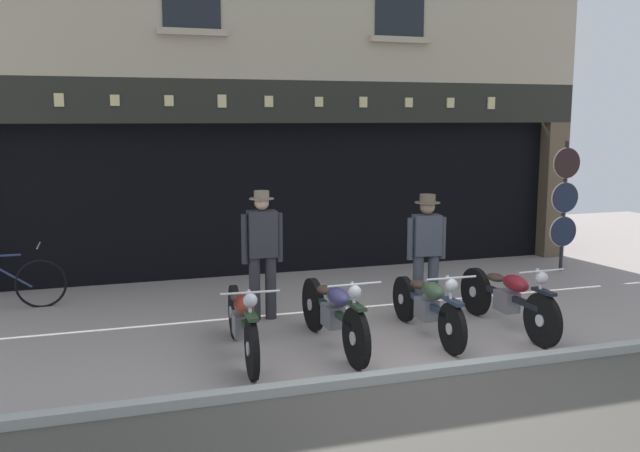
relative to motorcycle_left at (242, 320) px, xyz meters
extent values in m
cube|color=gray|center=(1.67, 3.76, -0.47)|extent=(22.91, 10.00, 0.08)
cube|color=#A1A39D|center=(1.67, -1.16, -0.42)|extent=(22.91, 0.16, 0.18)
cube|color=black|center=(1.67, 6.06, 0.87)|extent=(10.04, 4.00, 2.60)
cube|color=brown|center=(6.90, 3.94, 0.87)|extent=(0.44, 0.36, 2.60)
cube|color=black|center=(1.67, 4.31, 1.00)|extent=(9.60, 0.03, 2.18)
cube|color=black|center=(1.67, 3.88, 2.52)|extent=(10.91, 0.24, 0.70)
cube|color=#DBC684|center=(-1.99, 3.74, 2.52)|extent=(0.14, 0.03, 0.20)
cube|color=#DBC684|center=(-1.19, 3.74, 2.52)|extent=(0.14, 0.03, 0.17)
cube|color=#DBC684|center=(-0.37, 3.74, 2.52)|extent=(0.14, 0.03, 0.17)
cube|color=#DBC684|center=(0.46, 3.74, 2.52)|extent=(0.14, 0.03, 0.20)
cube|color=#DBC684|center=(1.23, 3.74, 2.52)|extent=(0.14, 0.03, 0.18)
cube|color=#DBC684|center=(2.09, 3.74, 2.52)|extent=(0.14, 0.03, 0.16)
cube|color=#DBC684|center=(2.88, 3.74, 2.52)|extent=(0.14, 0.03, 0.18)
cube|color=#DBC684|center=(3.74, 3.74, 2.52)|extent=(0.14, 0.03, 0.16)
cube|color=#DBC684|center=(4.55, 3.74, 2.52)|extent=(0.14, 0.03, 0.17)
cube|color=#DBC684|center=(5.38, 3.74, 2.52)|extent=(0.14, 0.03, 0.22)
cube|color=tan|center=(0.02, 3.71, 3.58)|extent=(1.10, 0.12, 0.10)
cube|color=tan|center=(3.54, 3.71, 3.58)|extent=(1.10, 0.12, 0.10)
cylinder|color=black|center=(-0.04, -0.68, -0.10)|extent=(0.11, 0.66, 0.66)
cylinder|color=silver|center=(-0.04, -0.68, -0.10)|extent=(0.11, 0.15, 0.14)
cylinder|color=black|center=(0.04, 0.73, -0.10)|extent=(0.12, 0.66, 0.66)
cylinder|color=silver|center=(0.04, 0.73, -0.10)|extent=(0.12, 0.15, 0.14)
cube|color=#1F3A1E|center=(0.00, 0.02, 0.02)|extent=(0.15, 1.30, 0.07)
cube|color=slate|center=(0.00, 0.02, -0.05)|extent=(0.22, 0.33, 0.26)
ellipsoid|color=maroon|center=(-0.01, -0.15, 0.22)|extent=(0.25, 0.47, 0.20)
ellipsoid|color=#38281E|center=(0.02, 0.28, 0.20)|extent=(0.22, 0.31, 0.10)
cube|color=#1F3A1E|center=(-0.04, -0.68, 0.25)|extent=(0.12, 0.37, 0.04)
sphere|color=silver|center=(-0.04, -0.62, 0.40)|extent=(0.15, 0.15, 0.15)
cylinder|color=silver|center=(-0.04, -0.62, 0.48)|extent=(0.62, 0.06, 0.02)
cylinder|color=silver|center=(-0.04, -0.64, 0.19)|extent=(0.05, 0.29, 0.60)
cylinder|color=black|center=(1.10, -0.71, -0.09)|extent=(0.09, 0.68, 0.67)
cylinder|color=silver|center=(1.10, -0.71, -0.09)|extent=(0.10, 0.15, 0.15)
cylinder|color=black|center=(1.06, 0.73, -0.09)|extent=(0.10, 0.68, 0.67)
cylinder|color=silver|center=(1.06, 0.73, -0.09)|extent=(0.11, 0.15, 0.15)
cube|color=#1E3623|center=(1.08, 0.01, 0.03)|extent=(0.11, 1.33, 0.07)
cube|color=slate|center=(1.08, 0.01, -0.04)|extent=(0.21, 0.33, 0.26)
ellipsoid|color=navy|center=(1.08, -0.17, 0.23)|extent=(0.23, 0.47, 0.20)
ellipsoid|color=#38281E|center=(1.07, 0.26, 0.21)|extent=(0.21, 0.31, 0.10)
cube|color=#1E3623|center=(1.10, -0.71, 0.26)|extent=(0.11, 0.36, 0.04)
sphere|color=silver|center=(1.10, -0.65, 0.41)|extent=(0.15, 0.15, 0.15)
cylinder|color=silver|center=(1.10, -0.65, 0.49)|extent=(0.62, 0.04, 0.02)
cylinder|color=silver|center=(1.10, -0.67, 0.20)|extent=(0.04, 0.23, 0.62)
cylinder|color=black|center=(2.31, -0.63, -0.13)|extent=(0.08, 0.60, 0.60)
cylinder|color=silver|center=(2.31, -0.63, -0.13)|extent=(0.10, 0.13, 0.13)
cylinder|color=black|center=(2.33, 0.75, -0.13)|extent=(0.09, 0.60, 0.60)
cylinder|color=silver|center=(2.33, 0.75, -0.13)|extent=(0.11, 0.13, 0.13)
cube|color=#243147|center=(2.32, 0.06, -0.01)|extent=(0.09, 1.26, 0.07)
cube|color=slate|center=(2.32, 0.06, -0.08)|extent=(0.21, 0.32, 0.26)
ellipsoid|color=#354C31|center=(2.32, -0.11, 0.19)|extent=(0.23, 0.46, 0.20)
ellipsoid|color=#38281E|center=(2.32, 0.31, 0.17)|extent=(0.21, 0.30, 0.10)
cube|color=#243147|center=(2.31, -0.63, 0.19)|extent=(0.11, 0.36, 0.04)
sphere|color=silver|center=(2.31, -0.57, 0.37)|extent=(0.15, 0.15, 0.15)
cylinder|color=silver|center=(2.31, -0.57, 0.45)|extent=(0.62, 0.04, 0.02)
cylinder|color=silver|center=(2.31, -0.59, 0.16)|extent=(0.04, 0.27, 0.61)
cylinder|color=black|center=(3.44, -0.73, -0.10)|extent=(0.09, 0.66, 0.65)
cylinder|color=silver|center=(3.44, -0.73, -0.10)|extent=(0.10, 0.15, 0.14)
cylinder|color=black|center=(3.39, 0.71, -0.10)|extent=(0.10, 0.66, 0.65)
cylinder|color=silver|center=(3.39, 0.71, -0.10)|extent=(0.11, 0.15, 0.14)
cube|color=black|center=(3.41, -0.01, 0.02)|extent=(0.11, 1.33, 0.07)
cube|color=slate|center=(3.41, -0.01, -0.05)|extent=(0.21, 0.33, 0.26)
ellipsoid|color=maroon|center=(3.42, -0.18, 0.22)|extent=(0.24, 0.47, 0.20)
ellipsoid|color=#38281E|center=(3.40, 0.25, 0.20)|extent=(0.21, 0.31, 0.10)
cube|color=black|center=(3.44, -0.73, 0.24)|extent=(0.11, 0.36, 0.04)
sphere|color=silver|center=(3.44, -0.67, 0.40)|extent=(0.15, 0.15, 0.15)
cylinder|color=silver|center=(3.44, -0.67, 0.48)|extent=(0.62, 0.04, 0.02)
cylinder|color=silver|center=(3.44, -0.69, 0.19)|extent=(0.04, 0.24, 0.62)
cylinder|color=#2D2D33|center=(0.67, 1.40, 0.01)|extent=(0.15, 0.15, 0.88)
cylinder|color=#2D2D33|center=(0.45, 1.40, 0.01)|extent=(0.15, 0.15, 0.88)
cube|color=#2D2D33|center=(0.56, 1.40, 0.74)|extent=(0.38, 0.22, 0.62)
cube|color=silver|center=(0.56, 1.51, 0.81)|extent=(0.14, 0.02, 0.35)
cube|color=navy|center=(0.56, 1.53, 0.80)|extent=(0.05, 0.01, 0.32)
cylinder|color=#2D2D33|center=(0.79, 1.40, 0.68)|extent=(0.09, 0.09, 0.66)
cylinder|color=#2D2D33|center=(0.32, 1.40, 0.68)|extent=(0.09, 0.09, 0.66)
sphere|color=beige|center=(0.56, 1.40, 1.15)|extent=(0.19, 0.19, 0.19)
cylinder|color=#7F705B|center=(0.56, 1.40, 1.21)|extent=(0.33, 0.33, 0.01)
cylinder|color=#7F705B|center=(0.56, 1.40, 1.26)|extent=(0.20, 0.20, 0.11)
cylinder|color=#3D424C|center=(2.96, 1.15, -0.03)|extent=(0.15, 0.15, 0.80)
cylinder|color=#3D424C|center=(2.74, 1.18, -0.03)|extent=(0.15, 0.15, 0.80)
cube|color=#3D424C|center=(2.85, 1.17, 0.64)|extent=(0.40, 0.27, 0.57)
cube|color=silver|center=(2.87, 1.28, 0.71)|extent=(0.14, 0.04, 0.32)
cube|color=black|center=(2.87, 1.29, 0.70)|extent=(0.05, 0.02, 0.30)
cylinder|color=#3D424C|center=(3.08, 1.14, 0.59)|extent=(0.09, 0.09, 0.58)
cylinder|color=#3D424C|center=(2.62, 1.20, 0.59)|extent=(0.09, 0.09, 0.58)
sphere|color=#9E7A5B|center=(2.85, 1.17, 1.04)|extent=(0.21, 0.21, 0.21)
cylinder|color=brown|center=(2.85, 1.17, 1.10)|extent=(0.35, 0.35, 0.01)
cylinder|color=brown|center=(2.85, 1.17, 1.15)|extent=(0.22, 0.22, 0.11)
cylinder|color=#232328|center=(6.25, 2.69, 0.72)|extent=(0.06, 0.06, 2.29)
cylinder|color=black|center=(6.25, 2.67, 1.48)|extent=(0.52, 0.03, 0.52)
torus|color=beige|center=(6.25, 2.68, 1.48)|extent=(0.55, 0.04, 0.55)
cylinder|color=#192338|center=(6.25, 2.67, 0.88)|extent=(0.52, 0.03, 0.52)
torus|color=beige|center=(6.25, 2.68, 0.88)|extent=(0.55, 0.04, 0.55)
cylinder|color=#192338|center=(6.25, 2.67, 0.28)|extent=(0.52, 0.03, 0.52)
torus|color=silver|center=(6.25, 2.68, 0.28)|extent=(0.55, 0.04, 0.55)
cube|color=beige|center=(-1.26, 4.16, 1.44)|extent=(0.81, 0.02, 1.05)
cube|color=#511E19|center=(-1.26, 4.14, 1.86)|extent=(0.81, 0.01, 0.20)
torus|color=black|center=(-2.33, 2.96, -0.09)|extent=(0.71, 0.04, 0.71)
cylinder|color=navy|center=(-2.76, 2.96, 0.09)|extent=(0.64, 0.04, 0.45)
cylinder|color=silver|center=(-2.33, 2.96, 0.47)|extent=(0.02, 0.50, 0.02)
camera|label=1|loc=(-1.44, -7.40, 2.26)|focal=38.70mm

